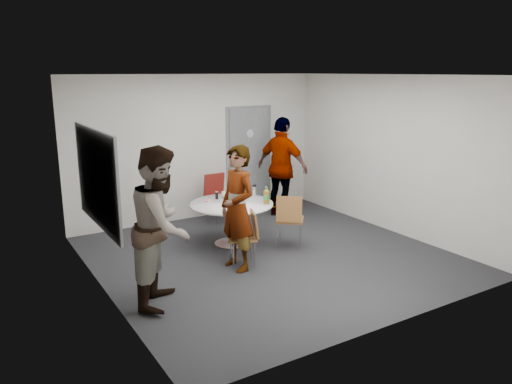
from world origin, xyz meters
TOP-DOWN VIEW (x-y plane):
  - floor at (0.00, 0.00)m, footprint 5.00×5.00m
  - ceiling at (0.00, 0.00)m, footprint 5.00×5.00m
  - wall_back at (0.00, 2.50)m, footprint 5.00×0.00m
  - wall_left at (-2.50, 0.00)m, footprint 0.00×5.00m
  - wall_right at (2.50, 0.00)m, footprint 0.00×5.00m
  - wall_front at (0.00, -2.50)m, footprint 5.00×0.00m
  - door at (1.10, 2.48)m, footprint 1.02×0.17m
  - whiteboard at (-2.46, 0.20)m, footprint 0.04×1.90m
  - table at (-0.22, 0.76)m, footprint 1.33×1.33m
  - chair_near_left at (-0.46, -0.11)m, footprint 0.51×0.49m
  - chair_near_right at (0.44, 0.12)m, footprint 0.60×0.61m
  - chair_far at (0.12, 1.99)m, footprint 0.45×0.49m
  - person_main at (-0.66, -0.17)m, footprint 0.48×0.68m
  - person_left at (-1.95, -0.62)m, footprint 1.14×1.19m
  - person_right at (1.37, 1.69)m, footprint 0.82×1.22m

SIDE VIEW (x-z plane):
  - floor at x=0.00m, z-range 0.00..0.00m
  - chair_near_left at x=-0.46m, z-range 0.08..0.88m
  - chair_near_right at x=0.44m, z-range 0.10..0.97m
  - chair_far at x=0.12m, z-range 0.10..1.01m
  - table at x=-0.22m, z-range 0.11..1.09m
  - person_main at x=-0.66m, z-range 0.00..1.78m
  - person_right at x=1.37m, z-range 0.00..1.92m
  - person_left at x=-1.95m, z-range 0.00..1.93m
  - door at x=1.10m, z-range -0.03..2.09m
  - wall_back at x=0.00m, z-range -1.15..3.85m
  - wall_left at x=-2.50m, z-range -1.15..3.85m
  - wall_right at x=2.50m, z-range -1.15..3.85m
  - wall_front at x=0.00m, z-range -1.15..3.85m
  - whiteboard at x=-2.46m, z-range 0.82..2.08m
  - ceiling at x=0.00m, z-range 2.70..2.70m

